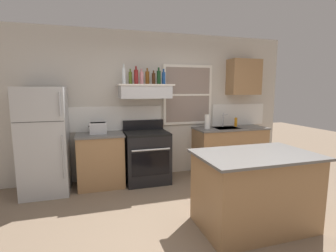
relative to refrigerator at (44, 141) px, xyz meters
The scene contains 21 objects.
ground_plane 2.78m from the refrigerator, 44.08° to the right, with size 16.00×16.00×0.00m, color #7A6651.
back_wall 2.03m from the refrigerator, 11.29° to the left, with size 5.40×0.11×2.70m.
refrigerator is the anchor object (origin of this frame).
counter_left_of_stove 0.94m from the refrigerator, ahead, with size 0.79×0.63×0.91m.
toaster 0.85m from the refrigerator, ahead, with size 0.30×0.20×0.19m.
stove_range 1.69m from the refrigerator, ahead, with size 0.76×0.69×1.09m.
range_hood_shelf 1.83m from the refrigerator, ahead, with size 0.96×0.52×0.24m.
bottle_clear_tall 1.65m from the refrigerator, ahead, with size 0.06×0.06×0.33m.
bottle_olive_oil_square 1.73m from the refrigerator, ahead, with size 0.06×0.06×0.26m.
bottle_red_label_wine 1.81m from the refrigerator, ahead, with size 0.07×0.07×0.30m.
bottle_rose_pink 1.89m from the refrigerator, ahead, with size 0.07×0.07×0.27m.
bottle_amber_wine 1.99m from the refrigerator, ahead, with size 0.07×0.07×0.28m.
bottle_brown_stout 2.06m from the refrigerator, ahead, with size 0.06×0.06×0.24m.
bottle_dark_green_wine 2.16m from the refrigerator, ahead, with size 0.07×0.07×0.29m.
bottle_blue_liqueur 2.25m from the refrigerator, ahead, with size 0.07×0.07×0.27m.
counter_right_with_sink 3.37m from the refrigerator, ahead, with size 1.43×0.63×0.91m.
sink_faucet 3.26m from the refrigerator, ahead, with size 0.03×0.17×0.28m.
paper_towel_roll 2.86m from the refrigerator, ahead, with size 0.11×0.11×0.27m, color white.
dish_soap_bottle 3.54m from the refrigerator, ahead, with size 0.06×0.06×0.18m, color orange.
kitchen_island 3.19m from the refrigerator, 35.44° to the right, with size 1.40×0.90×0.91m.
upper_cabinet_right 3.85m from the refrigerator, ahead, with size 0.64×0.32×0.70m.
Camera 1 is at (-1.15, -2.46, 1.66)m, focal length 26.95 mm.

